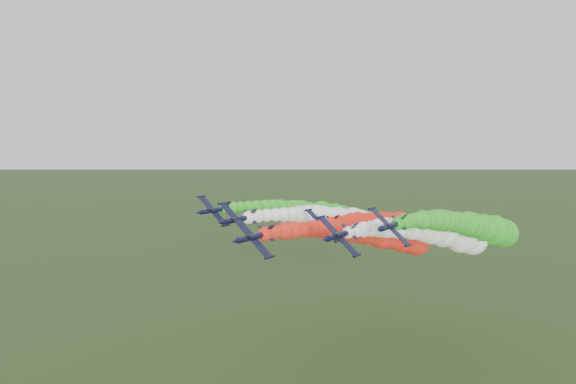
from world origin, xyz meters
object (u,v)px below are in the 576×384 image
object	(u,v)px
jet_inner_right	(444,234)
jet_outer_left	(328,215)
jet_lead	(382,236)
jet_inner_left	(360,223)
jet_trail	(418,227)
jet_outer_right	(479,228)

from	to	relation	value
jet_inner_right	jet_outer_left	bearing A→B (deg)	164.84
jet_lead	jet_inner_right	world-z (taller)	jet_inner_right
jet_inner_right	jet_inner_left	bearing A→B (deg)	-178.24
jet_inner_right	jet_trail	bearing A→B (deg)	127.07
jet_outer_right	jet_trail	distance (m)	18.40
jet_lead	jet_inner_right	distance (m)	13.38
jet_outer_right	jet_inner_right	bearing A→B (deg)	-127.21
jet_inner_left	jet_outer_right	size ratio (longest dim) A/B	1.00
jet_outer_left	jet_trail	xyz separation A→B (m)	(21.94, 5.82, -1.91)
jet_inner_left	jet_inner_right	distance (m)	19.60
jet_inner_left	jet_outer_left	size ratio (longest dim) A/B	1.00
jet_lead	jet_inner_right	xyz separation A→B (m)	(10.96, 7.67, 0.18)
jet_outer_right	jet_inner_left	bearing A→B (deg)	-162.81
jet_trail	jet_outer_left	bearing A→B (deg)	-165.13
jet_inner_left	jet_outer_right	world-z (taller)	jet_outer_right
jet_outer_right	jet_trail	size ratio (longest dim) A/B	1.01
jet_lead	jet_outer_right	xyz separation A→B (m)	(16.37, 14.79, 1.18)
jet_lead	jet_inner_left	xyz separation A→B (m)	(-8.60, 7.06, 1.23)
jet_outer_left	jet_trail	size ratio (longest dim) A/B	1.00
jet_lead	jet_trail	bearing A→B (deg)	90.54
jet_inner_right	jet_trail	world-z (taller)	jet_inner_right
jet_inner_right	jet_outer_right	world-z (taller)	jet_outer_right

